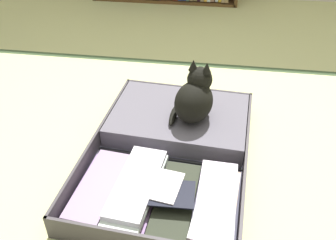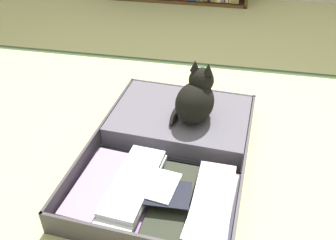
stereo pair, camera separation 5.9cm
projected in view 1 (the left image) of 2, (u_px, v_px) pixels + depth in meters
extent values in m
plane|color=#C1C383|center=(187.00, 171.00, 1.64)|extent=(10.00, 10.00, 0.00)
cube|color=#394E30|center=(203.00, 65.00, 2.43)|extent=(4.80, 0.05, 0.00)
cube|color=#3C373A|center=(156.00, 202.00, 1.49)|extent=(0.72, 0.54, 0.01)
cube|color=#3C373A|center=(75.00, 180.00, 1.52)|extent=(0.05, 0.49, 0.11)
cube|color=#3C373A|center=(242.00, 208.00, 1.40)|extent=(0.05, 0.49, 0.11)
cube|color=#4B4A5E|center=(155.00, 200.00, 1.48)|extent=(0.69, 0.51, 0.01)
cube|color=#3C373A|center=(179.00, 129.00, 1.87)|extent=(0.72, 0.54, 0.01)
cube|color=#3C373A|center=(188.00, 95.00, 2.03)|extent=(0.68, 0.06, 0.11)
cube|color=#3C373A|center=(115.00, 112.00, 1.90)|extent=(0.05, 0.49, 0.11)
cube|color=#3C373A|center=(248.00, 130.00, 1.79)|extent=(0.05, 0.49, 0.11)
cube|color=#4B4A5E|center=(179.00, 127.00, 1.87)|extent=(0.69, 0.51, 0.01)
cylinder|color=black|center=(169.00, 159.00, 1.67)|extent=(0.66, 0.06, 0.02)
cube|color=#8E6BA5|center=(96.00, 190.00, 1.51)|extent=(0.18, 0.40, 0.02)
cube|color=#967E9D|center=(99.00, 185.00, 1.50)|extent=(0.19, 0.40, 0.02)
cube|color=#9672A5|center=(138.00, 194.00, 1.49)|extent=(0.17, 0.41, 0.02)
cube|color=slate|center=(135.00, 191.00, 1.48)|extent=(0.18, 0.37, 0.02)
cube|color=silver|center=(136.00, 189.00, 1.46)|extent=(0.19, 0.44, 0.02)
cube|color=silver|center=(137.00, 183.00, 1.46)|extent=(0.18, 0.41, 0.02)
cube|color=#272A2A|center=(174.00, 203.00, 1.46)|extent=(0.16, 0.37, 0.01)
cube|color=#282D21|center=(176.00, 199.00, 1.45)|extent=(0.17, 0.40, 0.02)
cube|color=#29272C|center=(216.00, 207.00, 1.44)|extent=(0.17, 0.43, 0.02)
cube|color=tan|center=(217.00, 207.00, 1.42)|extent=(0.19, 0.42, 0.02)
cube|color=silver|center=(216.00, 204.00, 1.41)|extent=(0.19, 0.37, 0.01)
cube|color=silver|center=(216.00, 199.00, 1.41)|extent=(0.16, 0.41, 0.01)
cube|color=white|center=(151.00, 182.00, 1.44)|extent=(0.26, 0.20, 0.01)
cube|color=black|center=(172.00, 193.00, 1.41)|extent=(0.18, 0.15, 0.01)
cube|color=#5A5661|center=(179.00, 120.00, 1.84)|extent=(0.68, 0.50, 0.10)
torus|color=white|center=(169.00, 109.00, 1.84)|extent=(0.11, 0.11, 0.01)
cylinder|color=black|center=(154.00, 93.00, 2.06)|extent=(0.02, 0.02, 0.10)
cylinder|color=black|center=(222.00, 101.00, 1.99)|extent=(0.02, 0.02, 0.10)
cube|color=white|center=(91.00, 235.00, 1.31)|extent=(0.03, 0.00, 0.02)
ellipsoid|color=black|center=(195.00, 102.00, 1.71)|extent=(0.23, 0.26, 0.19)
ellipsoid|color=black|center=(199.00, 103.00, 1.77)|extent=(0.14, 0.11, 0.11)
sphere|color=black|center=(200.00, 79.00, 1.69)|extent=(0.12, 0.12, 0.12)
cone|color=black|center=(207.00, 68.00, 1.63)|extent=(0.04, 0.04, 0.05)
cone|color=black|center=(193.00, 65.00, 1.65)|extent=(0.04, 0.04, 0.05)
sphere|color=yellow|center=(208.00, 74.00, 1.71)|extent=(0.02, 0.02, 0.02)
sphere|color=yellow|center=(200.00, 72.00, 1.72)|extent=(0.02, 0.02, 0.02)
ellipsoid|color=black|center=(173.00, 115.00, 1.76)|extent=(0.04, 0.16, 0.03)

